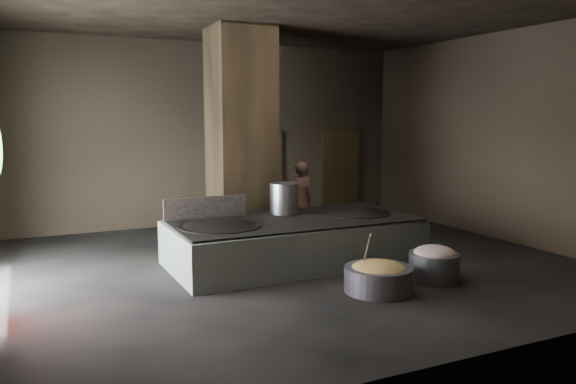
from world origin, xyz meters
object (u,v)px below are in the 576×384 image
wok_left (220,230)px  cook (300,200)px  veg_basin (378,279)px  hearth_platform (294,242)px  wok_right (355,217)px  stock_pot (284,198)px  meat_basin (434,266)px

wok_left → cook: 3.20m
wok_left → veg_basin: bearing=-47.5°
hearth_platform → wok_left: (-1.45, -0.05, 0.36)m
wok_right → stock_pot: bearing=159.0°
wok_right → cook: bearing=98.6°
cook → meat_basin: size_ratio=2.06×
wok_right → veg_basin: wok_right is taller
wok_left → veg_basin: size_ratio=1.35×
hearth_platform → meat_basin: 2.56m
wok_right → meat_basin: (0.28, -2.02, -0.52)m
wok_right → cook: size_ratio=0.78×
meat_basin → wok_right: bearing=97.8°
hearth_platform → meat_basin: hearth_platform is taller
wok_left → cook: cook is taller
cook → veg_basin: bearing=81.8°
wok_left → cook: size_ratio=0.84×
wok_left → cook: (2.52, 1.96, 0.10)m
wok_right → meat_basin: size_ratio=1.61×
meat_basin → hearth_platform: bearing=129.5°
cook → veg_basin: (-0.64, -4.02, -0.66)m
veg_basin → stock_pot: bearing=98.2°
wok_left → veg_basin: wok_left is taller
stock_pot → cook: cook is taller
hearth_platform → wok_right: size_ratio=3.41×
stock_pot → wok_left: bearing=-158.2°
wok_right → veg_basin: bearing=-113.1°
stock_pot → meat_basin: size_ratio=0.71×
cook → meat_basin: 3.98m
wok_left → meat_basin: 3.67m
wok_left → stock_pot: stock_pot is taller
wok_left → stock_pot: 1.66m
hearth_platform → veg_basin: (0.43, -2.10, -0.20)m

